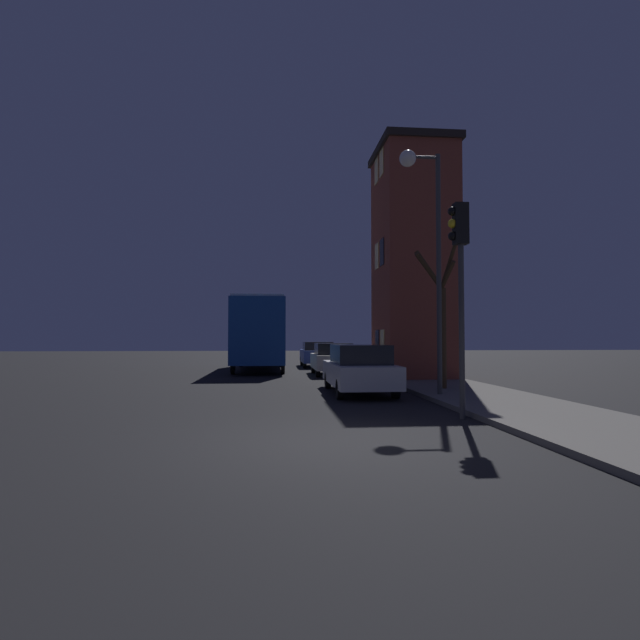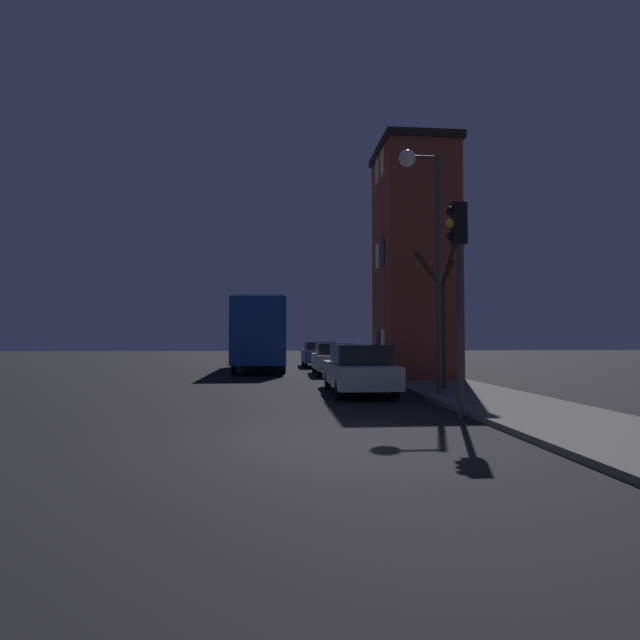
# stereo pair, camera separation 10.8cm
# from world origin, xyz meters

# --- Properties ---
(ground_plane) EXTENTS (120.00, 120.00, 0.00)m
(ground_plane) POSITION_xyz_m (0.00, 0.00, 0.00)
(ground_plane) COLOR black
(sidewalk) EXTENTS (3.22, 60.00, 0.12)m
(sidewalk) POSITION_xyz_m (4.98, 0.00, 0.06)
(sidewalk) COLOR #514F4C
(sidewalk) RESTS_ON ground
(brick_building) EXTENTS (3.16, 3.94, 9.80)m
(brick_building) POSITION_xyz_m (5.03, 12.32, 5.04)
(brick_building) COLOR brown
(brick_building) RESTS_ON sidewalk
(streetlamp) EXTENTS (1.21, 0.48, 7.06)m
(streetlamp) POSITION_xyz_m (3.45, 5.65, 5.17)
(streetlamp) COLOR #38383A
(streetlamp) RESTS_ON sidewalk
(traffic_light) EXTENTS (0.43, 0.24, 4.65)m
(traffic_light) POSITION_xyz_m (3.09, 2.04, 3.32)
(traffic_light) COLOR #38383A
(traffic_light) RESTS_ON ground
(bare_tree) EXTENTS (1.24, 1.45, 4.58)m
(bare_tree) POSITION_xyz_m (4.42, 7.20, 2.39)
(bare_tree) COLOR #382819
(bare_tree) RESTS_ON sidewalk
(bus) EXTENTS (2.58, 9.49, 3.74)m
(bus) POSITION_xyz_m (-1.64, 18.92, 2.22)
(bus) COLOR #194793
(bus) RESTS_ON ground
(car_near_lane) EXTENTS (1.78, 4.77, 1.52)m
(car_near_lane) POSITION_xyz_m (1.76, 7.15, 0.77)
(car_near_lane) COLOR #B7BABF
(car_near_lane) RESTS_ON ground
(car_mid_lane) EXTENTS (1.80, 3.91, 1.48)m
(car_mid_lane) POSITION_xyz_m (1.86, 14.90, 0.77)
(car_mid_lane) COLOR beige
(car_mid_lane) RESTS_ON ground
(car_far_lane) EXTENTS (1.88, 4.37, 1.50)m
(car_far_lane) POSITION_xyz_m (1.73, 21.54, 0.78)
(car_far_lane) COLOR navy
(car_far_lane) RESTS_ON ground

